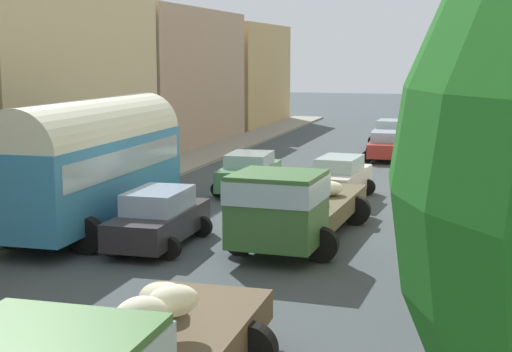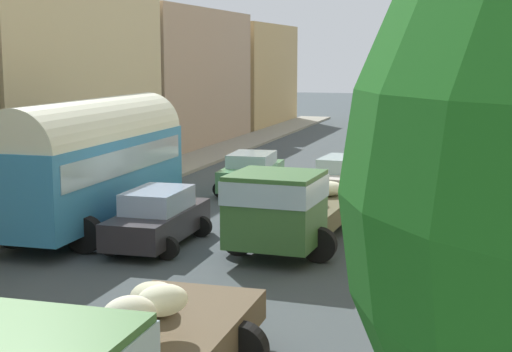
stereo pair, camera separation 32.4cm
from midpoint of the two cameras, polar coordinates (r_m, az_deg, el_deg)
The scene contains 13 objects.
ground_plane at distance 29.05m, azimuth 2.91°, elevation -1.47°, with size 154.00×154.00×0.00m, color #3E474A.
sidewalk_left at distance 31.47m, azimuth -10.05°, elevation -0.65°, with size 2.50×70.00×0.14m, color gray.
sidewalk_right at distance 28.31m, azimuth 17.36°, elevation -2.00°, with size 2.50×70.00×0.14m, color #A19E94.
building_left_2 at distance 32.97m, azimuth -16.08°, elevation 7.99°, with size 4.97×12.54×9.78m.
building_left_3 at distance 45.02m, azimuth -6.43°, elevation 7.22°, with size 4.45×13.99×7.82m.
building_left_4 at distance 58.02m, azimuth -1.17°, elevation 7.49°, with size 4.48×11.90×7.45m.
parked_bus_1 at distance 23.59m, azimuth -12.42°, elevation 1.30°, with size 3.29×8.51×3.97m.
cargo_truck_1 at distance 21.18m, azimuth 2.40°, elevation -2.11°, with size 3.29×7.76×2.30m.
car_0 at distance 28.24m, azimuth 5.89°, elevation -0.16°, with size 2.32×4.22×1.59m.
car_1 at distance 39.22m, azimuth 9.38°, elevation 2.24°, with size 2.35×3.86×1.45m.
car_2 at distance 46.38m, azimuth 9.66°, elevation 3.26°, with size 2.16×4.23×1.42m.
car_4 at distance 21.50m, azimuth -7.65°, elevation -3.11°, with size 2.29×4.29×1.59m.
car_5 at distance 29.57m, azimuth -0.80°, elevation 0.27°, with size 2.51×4.16×1.54m.
Camera 1 is at (6.36, -0.86, 5.29)m, focal length 53.92 mm.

